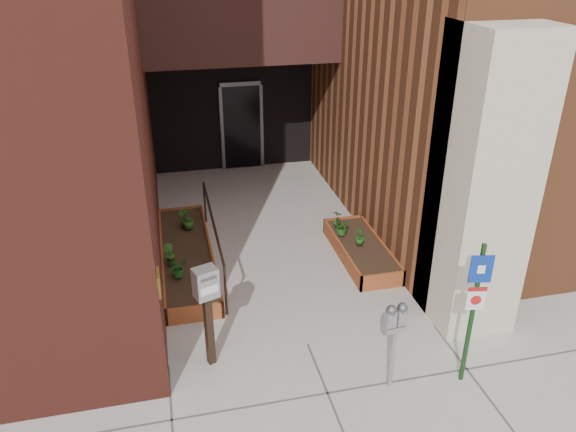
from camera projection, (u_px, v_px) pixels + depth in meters
ground at (308, 345)px, 8.18m from camera, size 80.00×80.00×0.00m
planter_left at (187, 257)px, 10.16m from camera, size 0.90×3.60×0.30m
planter_right at (361, 251)px, 10.36m from camera, size 0.80×2.20×0.30m
handrail at (213, 225)px, 9.94m from camera, size 0.04×3.34×0.90m
parking_meter at (395, 324)px, 7.01m from camera, size 0.29×0.15×1.29m
sign_post at (475, 301)px, 6.97m from camera, size 0.28×0.09×2.08m
payment_dropbox at (207, 297)px, 7.36m from camera, size 0.36×0.31×1.53m
shrub_left_a at (178, 267)px, 9.22m from camera, size 0.41×0.41×0.33m
shrub_left_b at (169, 254)px, 9.56m from camera, size 0.28×0.28×0.36m
shrub_left_c at (188, 219)px, 10.73m from camera, size 0.25×0.25×0.39m
shrub_left_d at (183, 217)px, 10.82m from camera, size 0.27×0.27×0.36m
shrub_right_a at (360, 237)px, 10.19m from camera, size 0.22×0.22×0.29m
shrub_right_b at (337, 219)px, 10.77m from camera, size 0.27×0.27×0.36m
shrub_right_c at (342, 227)px, 10.49m from camera, size 0.35×0.35×0.34m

